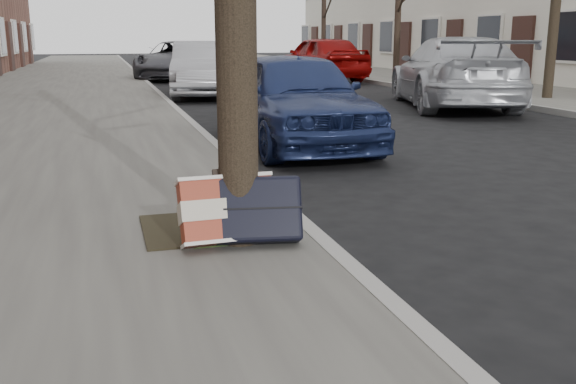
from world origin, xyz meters
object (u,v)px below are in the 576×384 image
object	(u,v)px
suitcase_red	(227,211)
car_near_mid	(204,69)
suitcase_navy	(255,209)
car_near_front	(295,98)

from	to	relation	value
suitcase_red	car_near_mid	xyz separation A→B (m)	(1.77, 12.39, 0.34)
suitcase_red	suitcase_navy	distance (m)	0.19
suitcase_red	suitcase_navy	bearing A→B (deg)	-12.04
suitcase_navy	car_near_mid	world-z (taller)	car_near_mid
suitcase_red	suitcase_navy	xyz separation A→B (m)	(0.18, -0.03, 0.00)
car_near_front	suitcase_navy	bearing A→B (deg)	-109.64
car_near_mid	suitcase_navy	bearing A→B (deg)	-87.60
suitcase_red	car_near_mid	size ratio (longest dim) A/B	0.15
suitcase_navy	car_near_front	xyz separation A→B (m)	(1.60, 4.45, 0.30)
suitcase_navy	car_near_mid	xyz separation A→B (m)	(1.59, 12.43, 0.33)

